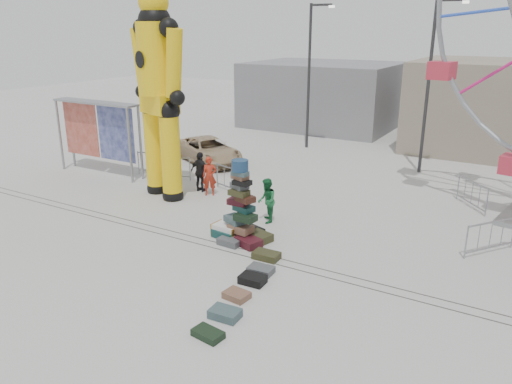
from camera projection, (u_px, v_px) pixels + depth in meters
The scene contains 25 objects.
ground at pixel (218, 259), 15.32m from camera, with size 90.00×90.00×0.00m, color #9E9E99.
track_line_near at pixel (229, 252), 15.81m from camera, with size 40.00×0.04×0.01m, color #47443F.
track_line_far at pixel (236, 247), 16.14m from camera, with size 40.00×0.04×0.01m, color #47443F.
building_left at pixel (324, 94), 35.51m from camera, with size 10.00×8.00×4.40m, color gray.
lamp_post_right at pixel (431, 79), 23.05m from camera, with size 1.41×0.25×8.00m.
lamp_post_left at pixel (311, 70), 28.05m from camera, with size 1.41×0.25×8.00m.
suitcase_tower at pixel (241, 218), 16.51m from camera, with size 2.06×1.73×2.77m.
crash_test_dummy at pixel (159, 88), 19.70m from camera, with size 3.36×1.61×8.50m.
banner_scaffold at pixel (97, 120), 23.40m from camera, with size 4.84×0.85×3.50m.
steamer_trunk at pixel (226, 231), 16.86m from camera, with size 0.95×0.55×0.44m, color silver.
row_case_0 at pixel (266, 255), 15.32m from camera, with size 0.81×0.51×0.22m, color #36361B.
row_case_1 at pixel (261, 270), 14.44m from camera, with size 0.73×0.51×0.20m, color #4E5255.
row_case_2 at pixel (253, 279), 13.87m from camera, with size 0.72×0.51×0.23m, color black.
row_case_3 at pixel (237, 295), 13.10m from camera, with size 0.65×0.50×0.18m, color brown.
row_case_4 at pixel (225, 313), 12.22m from camera, with size 0.75×0.51×0.23m, color #3F555A.
row_case_5 at pixel (208, 334), 11.46m from camera, with size 0.73×0.43×0.17m, color black.
barricade_dummy_a at pixel (158, 163), 23.97m from camera, with size 2.00×0.10×1.10m, color gray, non-canonical shape.
barricade_dummy_b at pixel (169, 168), 23.14m from camera, with size 2.00×0.10×1.10m, color gray, non-canonical shape.
barricade_dummy_c at pixel (232, 180), 21.37m from camera, with size 2.00×0.10×1.10m, color gray, non-canonical shape.
barricade_wheel_front at pixel (490, 237), 15.58m from camera, with size 2.00×0.10×1.10m, color gray, non-canonical shape.
barricade_wheel_back at pixel (472, 194), 19.56m from camera, with size 2.00×0.10×1.10m, color gray, non-canonical shape.
pedestrian_red at pixel (210, 176), 20.92m from camera, with size 0.60×0.40×1.66m, color #AA2918.
pedestrian_green at pixel (267, 201), 17.99m from camera, with size 0.80×0.62×1.64m, color #1A6935.
pedestrian_black at pixel (201, 172), 21.38m from camera, with size 1.02×0.42×1.74m, color black.
parked_suv at pixel (209, 150), 26.03m from camera, with size 2.16×4.68×1.30m, color tan.
Camera 1 is at (8.03, -11.38, 6.80)m, focal length 35.00 mm.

